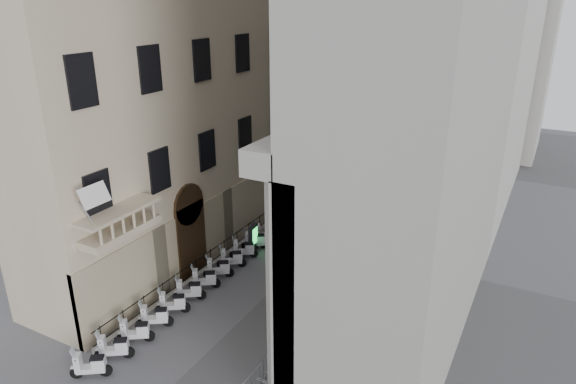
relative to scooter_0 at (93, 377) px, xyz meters
name	(u,v)px	position (x,y,z in m)	size (l,w,h in m)	color
iron_fence	(256,236)	(-0.92, 14.97, 0.00)	(0.30, 28.00, 1.40)	black
blue_awning	(412,218)	(7.53, 22.97, 0.00)	(1.60, 3.00, 3.00)	navy
flag	(116,346)	(-0.62, 1.97, 0.00)	(1.00, 1.40, 8.20)	#9E0C11
scooter_0	(93,377)	(0.00, 0.00, 0.00)	(0.56, 1.40, 1.50)	silver
scooter_1	(116,358)	(0.00, 1.34, 0.00)	(0.56, 1.40, 1.50)	silver
scooter_2	(137,342)	(0.00, 2.67, 0.00)	(0.56, 1.40, 1.50)	silver
scooter_3	(156,327)	(0.00, 4.01, 0.00)	(0.56, 1.40, 1.50)	silver
scooter_4	(174,313)	(0.00, 5.35, 0.00)	(0.56, 1.40, 1.50)	silver
scooter_5	(190,300)	(0.00, 6.68, 0.00)	(0.56, 1.40, 1.50)	silver
scooter_6	(205,288)	(0.00, 8.02, 0.00)	(0.56, 1.40, 1.50)	silver
scooter_7	(219,277)	(0.00, 9.35, 0.00)	(0.56, 1.40, 1.50)	silver
scooter_8	(232,267)	(0.00, 10.69, 0.00)	(0.56, 1.40, 1.50)	silver
scooter_9	(244,258)	(0.00, 12.03, 0.00)	(0.56, 1.40, 1.50)	silver
scooter_10	(255,249)	(0.00, 13.36, 0.00)	(0.56, 1.40, 1.50)	silver
scooter_11	(266,241)	(0.00, 14.70, 0.00)	(0.56, 1.40, 1.50)	silver
barrier_1	(277,364)	(6.59, 4.43, 0.00)	(0.60, 2.40, 1.10)	#B3B5BB
barrier_2	(303,333)	(6.59, 6.93, 0.00)	(0.60, 2.40, 1.10)	#B3B5BB
barrier_3	(324,307)	(6.59, 9.43, 0.00)	(0.60, 2.40, 1.10)	#B3B5BB
barrier_4	(342,285)	(6.59, 11.93, 0.00)	(0.60, 2.40, 1.10)	#B3B5BB
barrier_5	(358,265)	(6.59, 14.43, 0.00)	(0.60, 2.40, 1.10)	#B3B5BB
barrier_6	(372,248)	(6.59, 16.93, 0.00)	(0.60, 2.40, 1.10)	#B3B5BB
barrier_7	(384,234)	(6.59, 19.43, 0.00)	(0.60, 2.40, 1.10)	#B3B5BB
barrier_8	(395,220)	(6.59, 21.93, 0.00)	(0.60, 2.40, 1.10)	#B3B5BB
security_tent	(328,172)	(0.95, 22.47, 2.62)	(3.86, 3.86, 3.14)	silver
street_lamp	(317,132)	(-0.42, 23.38, 5.36)	(2.72, 1.31, 8.93)	gray
info_kiosk	(253,238)	(0.06, 13.05, 0.92)	(0.35, 0.88, 1.82)	black
pedestrian_a	(360,198)	(3.54, 22.69, 0.93)	(0.68, 0.44, 1.85)	black
pedestrian_b	(415,173)	(5.67, 30.48, 0.88)	(0.86, 0.67, 1.77)	black
pedestrian_c	(381,181)	(3.69, 27.21, 0.89)	(0.87, 0.57, 1.78)	black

